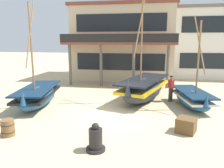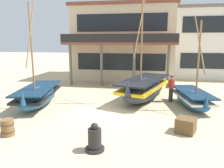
{
  "view_description": "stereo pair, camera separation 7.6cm",
  "coord_description": "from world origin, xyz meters",
  "px_view_note": "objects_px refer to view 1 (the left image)",
  "views": [
    {
      "loc": [
        1.99,
        -11.15,
        3.83
      ],
      "look_at": [
        0.0,
        1.0,
        1.4
      ],
      "focal_mm": 34.72,
      "sensor_mm": 36.0,
      "label": 1
    },
    {
      "loc": [
        2.07,
        -11.13,
        3.83
      ],
      "look_at": [
        0.0,
        1.0,
        1.4
      ],
      "focal_mm": 34.72,
      "sensor_mm": 36.0,
      "label": 2
    }
  ],
  "objects_px": {
    "fishing_boat_far_right": "(192,98)",
    "fishing_boat_near_left": "(38,95)",
    "fisherman_by_hull": "(171,89)",
    "harbor_building_annex": "(215,43)",
    "capstan_winch": "(96,140)",
    "fishing_boat_centre_large": "(144,88)",
    "cargo_crate": "(186,125)",
    "harbor_building_main": "(124,43)",
    "wooden_barrel": "(8,128)"
  },
  "relations": [
    {
      "from": "fishing_boat_near_left",
      "to": "wooden_barrel",
      "type": "distance_m",
      "value": 4.36
    },
    {
      "from": "fishing_boat_near_left",
      "to": "fishing_boat_far_right",
      "type": "xyz_separation_m",
      "value": [
        9.14,
        1.11,
        -0.07
      ]
    },
    {
      "from": "fishing_boat_centre_large",
      "to": "wooden_barrel",
      "type": "bearing_deg",
      "value": -129.66
    },
    {
      "from": "fishing_boat_near_left",
      "to": "harbor_building_main",
      "type": "relative_size",
      "value": 0.62
    },
    {
      "from": "harbor_building_main",
      "to": "fishing_boat_near_left",
      "type": "bearing_deg",
      "value": -108.57
    },
    {
      "from": "fishing_boat_centre_large",
      "to": "harbor_building_main",
      "type": "distance_m",
      "value": 10.17
    },
    {
      "from": "harbor_building_main",
      "to": "fishing_boat_centre_large",
      "type": "bearing_deg",
      "value": -75.98
    },
    {
      "from": "fishing_boat_far_right",
      "to": "capstan_winch",
      "type": "distance_m",
      "value": 7.42
    },
    {
      "from": "fishing_boat_near_left",
      "to": "wooden_barrel",
      "type": "relative_size",
      "value": 9.02
    },
    {
      "from": "fishing_boat_near_left",
      "to": "capstan_winch",
      "type": "xyz_separation_m",
      "value": [
        4.74,
        -4.86,
        -0.22
      ]
    },
    {
      "from": "harbor_building_main",
      "to": "harbor_building_annex",
      "type": "distance_m",
      "value": 10.21
    },
    {
      "from": "fisherman_by_hull",
      "to": "fishing_boat_centre_large",
      "type": "bearing_deg",
      "value": 178.43
    },
    {
      "from": "wooden_barrel",
      "to": "harbor_building_annex",
      "type": "height_order",
      "value": "harbor_building_annex"
    },
    {
      "from": "fishing_boat_far_right",
      "to": "harbor_building_annex",
      "type": "xyz_separation_m",
      "value": [
        4.68,
        13.15,
        3.11
      ]
    },
    {
      "from": "capstan_winch",
      "to": "cargo_crate",
      "type": "xyz_separation_m",
      "value": [
        3.45,
        2.17,
        -0.09
      ]
    },
    {
      "from": "fishing_boat_near_left",
      "to": "wooden_barrel",
      "type": "bearing_deg",
      "value": -78.1
    },
    {
      "from": "fishing_boat_near_left",
      "to": "capstan_winch",
      "type": "bearing_deg",
      "value": -45.7
    },
    {
      "from": "fishing_boat_near_left",
      "to": "cargo_crate",
      "type": "xyz_separation_m",
      "value": [
        8.19,
        -2.69,
        -0.31
      ]
    },
    {
      "from": "fishing_boat_centre_large",
      "to": "fishing_boat_near_left",
      "type": "bearing_deg",
      "value": -160.32
    },
    {
      "from": "fishing_boat_near_left",
      "to": "fishing_boat_centre_large",
      "type": "relative_size",
      "value": 0.78
    },
    {
      "from": "fisherman_by_hull",
      "to": "capstan_winch",
      "type": "bearing_deg",
      "value": -114.83
    },
    {
      "from": "capstan_winch",
      "to": "fishing_boat_far_right",
      "type": "bearing_deg",
      "value": 53.67
    },
    {
      "from": "fisherman_by_hull",
      "to": "harbor_building_annex",
      "type": "height_order",
      "value": "harbor_building_annex"
    },
    {
      "from": "fishing_boat_centre_large",
      "to": "cargo_crate",
      "type": "relative_size",
      "value": 10.61
    },
    {
      "from": "fishing_boat_centre_large",
      "to": "capstan_winch",
      "type": "height_order",
      "value": "fishing_boat_centre_large"
    },
    {
      "from": "capstan_winch",
      "to": "harbor_building_annex",
      "type": "relative_size",
      "value": 0.1
    },
    {
      "from": "fishing_boat_far_right",
      "to": "fishing_boat_near_left",
      "type": "bearing_deg",
      "value": -173.05
    },
    {
      "from": "cargo_crate",
      "to": "fishing_boat_near_left",
      "type": "bearing_deg",
      "value": 161.81
    },
    {
      "from": "fishing_boat_centre_large",
      "to": "harbor_building_annex",
      "type": "bearing_deg",
      "value": 57.93
    },
    {
      "from": "wooden_barrel",
      "to": "cargo_crate",
      "type": "relative_size",
      "value": 0.92
    },
    {
      "from": "capstan_winch",
      "to": "wooden_barrel",
      "type": "relative_size",
      "value": 1.48
    },
    {
      "from": "fishing_boat_centre_large",
      "to": "harbor_building_annex",
      "type": "xyz_separation_m",
      "value": [
        7.53,
        12.01,
        2.86
      ]
    },
    {
      "from": "fisherman_by_hull",
      "to": "harbor_building_annex",
      "type": "xyz_separation_m",
      "value": [
        5.81,
        12.06,
        2.83
      ]
    },
    {
      "from": "fisherman_by_hull",
      "to": "capstan_winch",
      "type": "distance_m",
      "value": 7.8
    },
    {
      "from": "wooden_barrel",
      "to": "cargo_crate",
      "type": "height_order",
      "value": "wooden_barrel"
    },
    {
      "from": "fishing_boat_near_left",
      "to": "fisherman_by_hull",
      "type": "relative_size",
      "value": 3.75
    },
    {
      "from": "capstan_winch",
      "to": "harbor_building_main",
      "type": "relative_size",
      "value": 0.1
    },
    {
      "from": "wooden_barrel",
      "to": "harbor_building_main",
      "type": "bearing_deg",
      "value": 79.24
    },
    {
      "from": "fishing_boat_near_left",
      "to": "fishing_boat_far_right",
      "type": "relative_size",
      "value": 1.2
    },
    {
      "from": "wooden_barrel",
      "to": "fishing_boat_near_left",
      "type": "bearing_deg",
      "value": 101.9
    },
    {
      "from": "fishing_boat_far_right",
      "to": "capstan_winch",
      "type": "height_order",
      "value": "fishing_boat_far_right"
    },
    {
      "from": "fishing_boat_centre_large",
      "to": "capstan_winch",
      "type": "relative_size",
      "value": 7.8
    },
    {
      "from": "fisherman_by_hull",
      "to": "cargo_crate",
      "type": "bearing_deg",
      "value": -87.91
    },
    {
      "from": "harbor_building_main",
      "to": "fishing_boat_far_right",
      "type": "bearing_deg",
      "value": -63.83
    },
    {
      "from": "fishing_boat_far_right",
      "to": "wooden_barrel",
      "type": "xyz_separation_m",
      "value": [
        -8.24,
        -5.37,
        -0.21
      ]
    },
    {
      "from": "capstan_winch",
      "to": "fishing_boat_near_left",
      "type": "bearing_deg",
      "value": 134.3
    },
    {
      "from": "fisherman_by_hull",
      "to": "cargo_crate",
      "type": "height_order",
      "value": "fisherman_by_hull"
    },
    {
      "from": "cargo_crate",
      "to": "harbor_building_main",
      "type": "distance_m",
      "value": 15.4
    },
    {
      "from": "fisherman_by_hull",
      "to": "harbor_building_annex",
      "type": "bearing_deg",
      "value": 64.29
    },
    {
      "from": "capstan_winch",
      "to": "wooden_barrel",
      "type": "bearing_deg",
      "value": 171.1
    }
  ]
}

